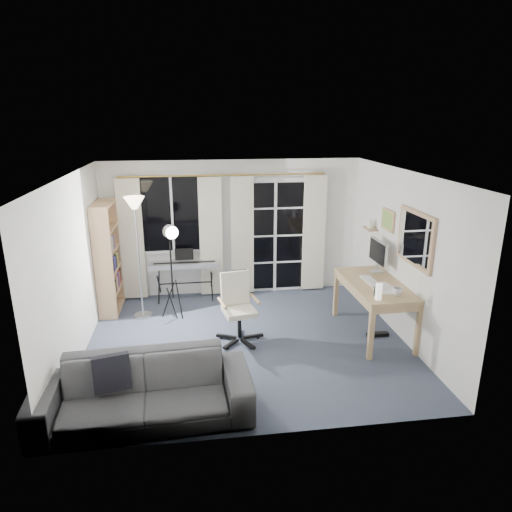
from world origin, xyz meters
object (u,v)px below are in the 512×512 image
at_px(bookshelf, 106,261).
at_px(monitor, 378,253).
at_px(office_chair, 237,301).
at_px(sofa, 143,382).
at_px(keyboard_piano, 185,265).
at_px(torchiere_lamp, 136,222).
at_px(studio_light, 171,243).
at_px(mug, 398,291).
at_px(desk, 375,289).

distance_m(bookshelf, monitor, 4.32).
xyz_separation_m(office_chair, sofa, (-1.16, -1.70, -0.14)).
bearing_deg(monitor, keyboard_piano, 156.16).
xyz_separation_m(torchiere_lamp, office_chair, (1.44, -0.95, -0.99)).
distance_m(torchiere_lamp, office_chair, 1.99).
distance_m(bookshelf, office_chair, 2.40).
bearing_deg(keyboard_piano, studio_light, -102.59).
height_order(bookshelf, torchiere_lamp, torchiere_lamp).
relative_size(bookshelf, keyboard_piano, 1.53).
relative_size(bookshelf, mug, 13.69).
xyz_separation_m(bookshelf, studio_light, (1.08, -0.52, 0.40)).
xyz_separation_m(office_chair, desk, (2.00, -0.14, 0.12)).
bearing_deg(mug, office_chair, 163.03).
bearing_deg(sofa, mug, 15.16).
relative_size(bookshelf, office_chair, 1.82).
height_order(bookshelf, desk, bookshelf).
distance_m(bookshelf, keyboard_piano, 1.29).
relative_size(studio_light, office_chair, 1.58).
distance_m(office_chair, desk, 2.01).
height_order(monitor, mug, monitor).
bearing_deg(monitor, desk, -114.72).
bearing_deg(studio_light, keyboard_piano, 52.91).
distance_m(studio_light, mug, 3.36).
bearing_deg(office_chair, studio_light, 128.98).
relative_size(bookshelf, studio_light, 1.15).
relative_size(monitor, sofa, 0.25).
bearing_deg(keyboard_piano, monitor, -22.81).
bearing_deg(keyboard_piano, torchiere_lamp, -139.55).
distance_m(keyboard_piano, sofa, 3.28).
relative_size(bookshelf, desk, 1.19).
relative_size(studio_light, mug, 11.88).
relative_size(studio_light, sofa, 0.69).
height_order(bookshelf, office_chair, bookshelf).
distance_m(torchiere_lamp, keyboard_piano, 1.29).
xyz_separation_m(keyboard_piano, monitor, (2.95, -1.23, 0.46)).
xyz_separation_m(bookshelf, office_chair, (2.00, -1.30, -0.27)).
bearing_deg(monitor, office_chair, -173.16).
distance_m(torchiere_lamp, mug, 3.95).
relative_size(keyboard_piano, desk, 0.78).
bearing_deg(office_chair, torchiere_lamp, 135.62).
bearing_deg(bookshelf, desk, -19.19).
bearing_deg(torchiere_lamp, bookshelf, 148.58).
bearing_deg(keyboard_piano, desk, -31.56).
distance_m(monitor, mug, 0.98).
xyz_separation_m(studio_light, office_chair, (0.92, -0.78, -0.68)).
bearing_deg(keyboard_piano, bookshelf, -168.98).
relative_size(office_chair, sofa, 0.43).
distance_m(torchiere_lamp, monitor, 3.72).
bearing_deg(desk, bookshelf, 159.09).
distance_m(torchiere_lamp, studio_light, 0.63).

